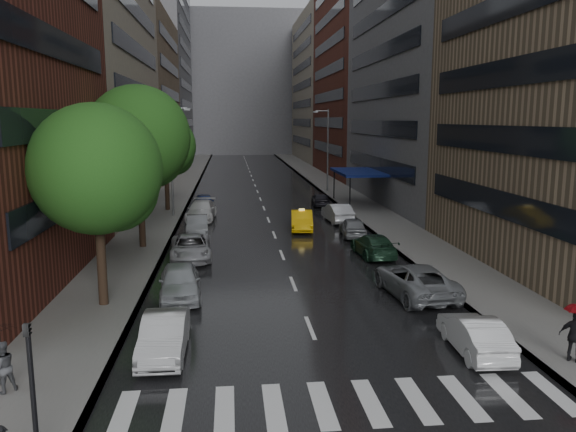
# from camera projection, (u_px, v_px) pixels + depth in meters

# --- Properties ---
(ground) EXTENTS (220.00, 220.00, 0.00)m
(ground) POSITION_uv_depth(u_px,v_px,m) (328.00, 373.00, 18.11)
(ground) COLOR gray
(ground) RESTS_ON ground
(road) EXTENTS (14.00, 140.00, 0.01)m
(road) POSITION_uv_depth(u_px,v_px,m) (256.00, 187.00, 67.12)
(road) COLOR black
(road) RESTS_ON ground
(sidewalk_left) EXTENTS (4.00, 140.00, 0.15)m
(sidewalk_left) POSITION_uv_depth(u_px,v_px,m) (180.00, 188.00, 66.19)
(sidewalk_left) COLOR gray
(sidewalk_left) RESTS_ON ground
(sidewalk_right) EXTENTS (4.00, 140.00, 0.15)m
(sidewalk_right) POSITION_uv_depth(u_px,v_px,m) (330.00, 186.00, 68.01)
(sidewalk_right) COLOR gray
(sidewalk_right) RESTS_ON ground
(crosswalk) EXTENTS (13.15, 2.80, 0.01)m
(crosswalk) POSITION_uv_depth(u_px,v_px,m) (346.00, 403.00, 16.17)
(crosswalk) COLOR silver
(crosswalk) RESTS_ON ground
(buildings_left) EXTENTS (8.00, 108.00, 38.00)m
(buildings_left) POSITION_uv_depth(u_px,v_px,m) (134.00, 56.00, 71.47)
(buildings_left) COLOR maroon
(buildings_left) RESTS_ON ground
(buildings_right) EXTENTS (8.05, 109.10, 36.00)m
(buildings_right) POSITION_uv_depth(u_px,v_px,m) (368.00, 65.00, 72.63)
(buildings_right) COLOR #937A5B
(buildings_right) RESTS_ON ground
(building_far) EXTENTS (40.00, 14.00, 32.00)m
(building_far) POSITION_uv_depth(u_px,v_px,m) (242.00, 84.00, 131.02)
(building_far) COLOR slate
(building_far) RESTS_ON ground
(tree_near) EXTENTS (5.52, 5.52, 8.79)m
(tree_near) POSITION_uv_depth(u_px,v_px,m) (96.00, 169.00, 23.43)
(tree_near) COLOR #382619
(tree_near) RESTS_ON ground
(tree_mid) EXTENTS (6.39, 6.39, 10.18)m
(tree_mid) POSITION_uv_depth(u_px,v_px,m) (138.00, 138.00, 34.30)
(tree_mid) COLOR #382619
(tree_mid) RESTS_ON ground
(tree_far) EXTENTS (5.29, 5.29, 8.43)m
(tree_far) POSITION_uv_depth(u_px,v_px,m) (165.00, 146.00, 48.83)
(tree_far) COLOR #382619
(tree_far) RESTS_ON ground
(taxi) EXTENTS (1.95, 4.51, 1.44)m
(taxi) POSITION_uv_depth(u_px,v_px,m) (302.00, 220.00, 41.27)
(taxi) COLOR #E2A80B
(taxi) RESTS_ON ground
(parked_cars_left) EXTENTS (2.63, 35.61, 1.55)m
(parked_cars_left) POSITION_uv_depth(u_px,v_px,m) (194.00, 234.00, 36.23)
(parked_cars_left) COLOR #BBBBBB
(parked_cars_left) RESTS_ON ground
(parked_cars_right) EXTENTS (3.02, 37.85, 1.52)m
(parked_cars_right) POSITION_uv_depth(u_px,v_px,m) (369.00, 241.00, 34.35)
(parked_cars_right) COLOR white
(parked_cars_right) RESTS_ON ground
(ped_black_umbrella) EXTENTS (0.96, 0.98, 2.09)m
(ped_black_umbrella) POSITION_uv_depth(u_px,v_px,m) (1.00, 352.00, 16.35)
(ped_black_umbrella) COLOR #505256
(ped_black_umbrella) RESTS_ON sidewalk_left
(ped_red_umbrella) EXTENTS (1.03, 1.01, 2.01)m
(ped_red_umbrella) POSITION_uv_depth(u_px,v_px,m) (576.00, 328.00, 18.45)
(ped_red_umbrella) COLOR black
(ped_red_umbrella) RESTS_ON sidewalk_right
(traffic_light) EXTENTS (0.18, 0.15, 3.45)m
(traffic_light) POSITION_uv_depth(u_px,v_px,m) (32.00, 381.00, 12.75)
(traffic_light) COLOR black
(traffic_light) RESTS_ON sidewalk_left
(street_lamp_left) EXTENTS (1.74, 0.22, 9.00)m
(street_lamp_left) POSITION_uv_depth(u_px,v_px,m) (172.00, 159.00, 45.90)
(street_lamp_left) COLOR gray
(street_lamp_left) RESTS_ON sidewalk_left
(street_lamp_right) EXTENTS (1.74, 0.22, 9.00)m
(street_lamp_right) POSITION_uv_depth(u_px,v_px,m) (327.00, 148.00, 62.16)
(street_lamp_right) COLOR gray
(street_lamp_right) RESTS_ON sidewalk_right
(awning) EXTENTS (4.00, 8.00, 3.12)m
(awning) POSITION_uv_depth(u_px,v_px,m) (358.00, 172.00, 52.79)
(awning) COLOR navy
(awning) RESTS_ON sidewalk_right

